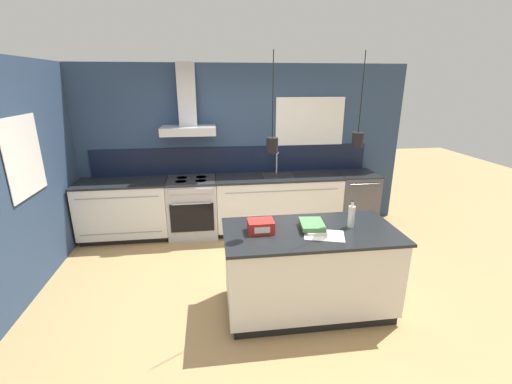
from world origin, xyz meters
TOP-DOWN VIEW (x-y plane):
  - ground_plane at (0.00, 0.00)m, footprint 16.00×16.00m
  - wall_back at (-0.03, 2.00)m, footprint 5.60×2.45m
  - wall_left at (-2.43, 0.70)m, footprint 0.08×3.80m
  - counter_run_left at (-1.70, 1.69)m, footprint 1.34×0.64m
  - counter_run_sink at (0.69, 1.69)m, footprint 1.99×0.64m
  - oven_range at (-0.67, 1.69)m, footprint 0.75×0.66m
  - dishwasher at (1.99, 1.69)m, footprint 0.62×0.65m
  - kitchen_island at (0.62, -0.37)m, footprint 1.76×0.89m
  - bottle_on_island at (1.04, -0.35)m, footprint 0.07×0.07m
  - book_stack at (0.64, -0.36)m, footprint 0.27×0.36m
  - red_supply_box at (0.11, -0.34)m, footprint 0.26×0.20m
  - paper_pile at (0.71, -0.51)m, footprint 0.44×0.36m

SIDE VIEW (x-z plane):
  - ground_plane at x=0.00m, z-range 0.00..0.00m
  - dishwasher at x=1.99m, z-range 0.00..0.91m
  - oven_range at x=-0.67m, z-range 0.00..0.91m
  - kitchen_island at x=0.62m, z-range 0.00..0.91m
  - counter_run_left at x=-1.70m, z-range 0.01..0.92m
  - counter_run_sink at x=0.69m, z-range -0.19..1.11m
  - paper_pile at x=0.71m, z-range 0.91..0.92m
  - book_stack at x=0.64m, z-range 0.91..0.99m
  - red_supply_box at x=0.11m, z-range 0.91..1.03m
  - bottle_on_island at x=1.04m, z-range 0.88..1.18m
  - wall_left at x=-2.43m, z-range 0.00..2.60m
  - wall_back at x=-0.03m, z-range 0.05..2.65m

